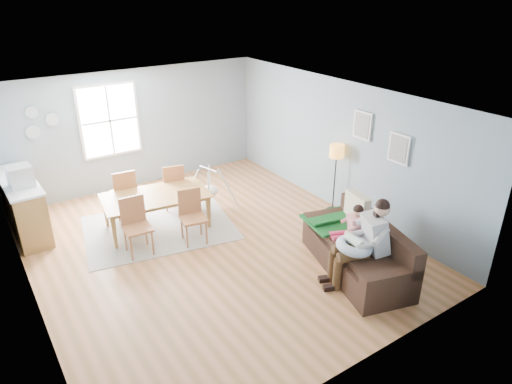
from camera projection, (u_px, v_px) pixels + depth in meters
room at (207, 118)px, 7.35m from camera, size 8.40×9.40×3.90m
window at (109, 120)px, 9.98m from camera, size 1.32×0.08×1.62m
pictures at (380, 137)px, 8.30m from camera, size 0.05×1.34×0.74m
wall_plates at (39, 122)px, 9.20m from camera, size 0.67×0.02×0.66m
sofa at (359, 253)px, 7.57m from camera, size 1.53×2.40×0.90m
green_throw at (335, 220)px, 8.08m from camera, size 1.15×1.01×0.04m
beige_pillow at (357, 209)px, 7.92m from camera, size 0.25×0.57×0.55m
father at (364, 240)px, 7.06m from camera, size 1.09×0.76×1.45m
nursing_pillow at (354, 246)px, 7.05m from camera, size 0.75×0.74×0.23m
infant at (353, 239)px, 7.04m from camera, size 0.18×0.41×0.15m
toddler at (351, 225)px, 7.54m from camera, size 0.59×0.44×0.88m
floor_lamp at (336, 157)px, 9.16m from camera, size 0.29×0.29×1.46m
storage_cube at (362, 278)px, 7.06m from camera, size 0.51×0.48×0.47m
rug at (159, 227)px, 8.99m from camera, size 3.15×2.61×0.01m
dining_table at (157, 212)px, 8.84m from camera, size 2.12×1.37×0.70m
chair_sw at (135, 221)px, 7.98m from camera, size 0.50×0.50×1.03m
chair_se at (192, 212)px, 8.35m from camera, size 0.53×0.53×1.00m
chair_nw at (125, 191)px, 9.13m from camera, size 0.51×0.51×1.05m
chair_ne at (173, 184)px, 9.50m from camera, size 0.55×0.55×1.02m
counter at (23, 205)px, 8.65m from camera, size 0.63×1.96×1.09m
monitor at (20, 176)px, 8.08m from camera, size 0.43×0.41×0.38m
baby_swing at (209, 190)px, 9.64m from camera, size 1.07×1.09×0.90m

